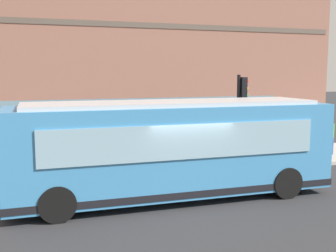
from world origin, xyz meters
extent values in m
plane|color=#2D2D30|center=(0.00, 0.00, 0.00)|extent=(120.00, 120.00, 0.00)
cube|color=#B2ADA3|center=(4.56, 0.00, 0.07)|extent=(3.93, 40.00, 0.15)
cube|color=#8C5B4C|center=(9.79, 0.00, 5.50)|extent=(6.53, 21.23, 11.00)
cube|color=brown|center=(6.68, 0.00, 6.05)|extent=(0.36, 20.80, 0.24)
cube|color=slate|center=(6.58, 0.00, 1.60)|extent=(0.12, 14.86, 2.40)
cube|color=#3F8CC6|center=(0.42, 0.14, 1.60)|extent=(2.63, 10.03, 2.70)
cube|color=silver|center=(0.42, 0.14, 3.01)|extent=(2.25, 9.03, 0.12)
cube|color=#8CB2C6|center=(0.49, 5.12, 2.05)|extent=(2.20, 0.11, 1.20)
cube|color=#8CB2C6|center=(1.69, 0.12, 2.00)|extent=(0.17, 8.20, 1.00)
cube|color=#8CB2C6|center=(-0.85, 0.16, 2.00)|extent=(0.17, 8.20, 1.00)
cube|color=black|center=(0.42, 0.14, 0.43)|extent=(2.67, 10.07, 0.20)
cylinder|color=black|center=(1.62, 3.72, 0.50)|extent=(0.31, 1.00, 1.00)
cylinder|color=black|center=(-0.68, 3.75, 0.50)|extent=(0.31, 1.00, 1.00)
cylinder|color=black|center=(1.53, -3.28, 0.50)|extent=(0.31, 1.00, 1.00)
cylinder|color=black|center=(-0.77, -3.25, 0.50)|extent=(0.31, 1.00, 1.00)
cylinder|color=black|center=(3.26, -3.65, 2.01)|extent=(0.14, 0.14, 3.72)
cube|color=black|center=(3.26, -3.84, 3.32)|extent=(0.32, 0.24, 0.90)
sphere|color=red|center=(3.26, -3.97, 3.60)|extent=(0.20, 0.20, 0.20)
sphere|color=yellow|center=(3.26, -3.97, 3.32)|extent=(0.20, 0.20, 0.20)
sphere|color=green|center=(3.26, -3.97, 3.04)|extent=(0.20, 0.20, 0.20)
cylinder|color=red|center=(5.14, -1.71, 0.43)|extent=(0.24, 0.24, 0.55)
sphere|color=red|center=(5.14, -1.71, 0.78)|extent=(0.22, 0.22, 0.22)
cylinder|color=red|center=(5.14, -1.88, 0.48)|extent=(0.10, 0.12, 0.10)
cylinder|color=red|center=(5.31, -1.71, 0.48)|extent=(0.12, 0.10, 0.10)
cylinder|color=#3359A5|center=(3.92, -8.95, 0.56)|extent=(0.14, 0.14, 0.81)
cylinder|color=#3359A5|center=(4.00, -8.78, 0.56)|extent=(0.14, 0.14, 0.81)
cylinder|color=#3F8C4C|center=(3.96, -8.86, 1.28)|extent=(0.32, 0.32, 0.64)
sphere|color=tan|center=(3.96, -8.86, 1.71)|extent=(0.22, 0.22, 0.22)
cylinder|color=#8C3F8C|center=(3.59, -5.44, 0.59)|extent=(0.14, 0.14, 0.87)
cylinder|color=#8C3F8C|center=(3.41, -5.41, 0.59)|extent=(0.14, 0.14, 0.87)
cylinder|color=#3F8C4C|center=(3.50, -5.42, 1.37)|extent=(0.32, 0.32, 0.69)
sphere|color=#9E704C|center=(3.50, -5.42, 1.83)|extent=(0.24, 0.24, 0.24)
cylinder|color=#99994C|center=(5.14, -5.56, 0.57)|extent=(0.14, 0.14, 0.83)
cylinder|color=#99994C|center=(4.96, -5.58, 0.57)|extent=(0.14, 0.14, 0.83)
cylinder|color=#3359A5|center=(5.05, -5.57, 1.31)|extent=(0.32, 0.32, 0.66)
sphere|color=tan|center=(5.05, -5.57, 1.75)|extent=(0.23, 0.23, 0.23)
cube|color=#263F99|center=(3.22, 4.09, 0.60)|extent=(0.44, 0.40, 0.90)
cube|color=#8CB2C6|center=(3.22, 3.88, 0.78)|extent=(0.35, 0.03, 0.30)
camera|label=1|loc=(-11.58, 4.33, 3.94)|focal=44.05mm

